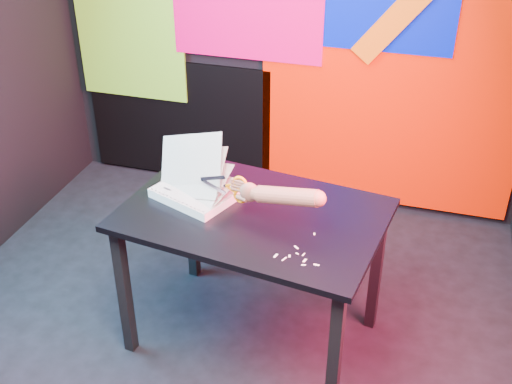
% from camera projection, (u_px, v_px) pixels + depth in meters
% --- Properties ---
extents(room, '(3.01, 3.01, 2.71)m').
position_uv_depth(room, '(199.00, 87.00, 2.55)').
color(room, black).
rests_on(room, ground).
extents(backdrop, '(2.88, 0.05, 2.08)m').
position_uv_depth(backdrop, '(296.00, 62.00, 3.94)').
color(backdrop, '#ED1A00').
rests_on(backdrop, ground).
extents(work_table, '(1.25, 0.92, 0.75)m').
position_uv_depth(work_table, '(253.00, 229.00, 2.92)').
color(work_table, black).
rests_on(work_table, ground).
extents(printout_stack, '(0.42, 0.37, 0.34)m').
position_uv_depth(printout_stack, '(195.00, 191.00, 2.96)').
color(printout_stack, white).
rests_on(printout_stack, work_table).
extents(scissors, '(0.23, 0.06, 0.13)m').
position_uv_depth(scissors, '(237.00, 189.00, 2.77)').
color(scissors, '#A2A3B9').
rests_on(scissors, printout_stack).
extents(hand_forearm, '(0.42, 0.13, 0.14)m').
position_uv_depth(hand_forearm, '(281.00, 195.00, 2.67)').
color(hand_forearm, brown).
rests_on(hand_forearm, work_table).
extents(paper_clippings, '(0.19, 0.24, 0.00)m').
position_uv_depth(paper_clippings, '(297.00, 256.00, 2.59)').
color(paper_clippings, beige).
rests_on(paper_clippings, work_table).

